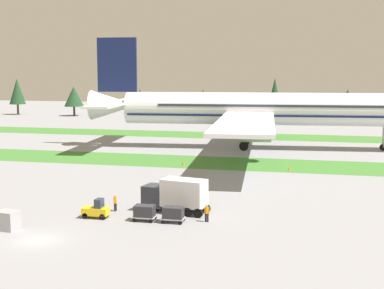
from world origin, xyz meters
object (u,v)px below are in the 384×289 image
at_px(cargo_dolly_second, 173,213).
at_px(catering_truck, 176,194).
at_px(baggage_tug, 96,210).
at_px(cargo_dolly_lead, 145,212).
at_px(ground_crew_marshaller, 115,202).
at_px(taxiway_marker_0, 183,163).
at_px(taxiway_marker_1, 289,169).
at_px(ground_crew_loader, 207,212).
at_px(uld_container_1, 7,220).
at_px(airliner, 256,109).

height_order(cargo_dolly_second, catering_truck, catering_truck).
distance_m(cargo_dolly_second, catering_truck, 3.93).
height_order(baggage_tug, cargo_dolly_lead, baggage_tug).
relative_size(ground_crew_marshaller, taxiway_marker_0, 2.66).
bearing_deg(taxiway_marker_1, baggage_tug, -118.94).
xyz_separation_m(ground_crew_loader, taxiway_marker_0, (-10.14, 30.89, -0.62)).
xyz_separation_m(baggage_tug, uld_container_1, (-6.45, -5.65, 0.07)).
xyz_separation_m(taxiway_marker_0, taxiway_marker_1, (16.41, -0.71, -0.08)).
distance_m(baggage_tug, uld_container_1, 8.58).
height_order(airliner, cargo_dolly_second, airliner).
distance_m(ground_crew_loader, taxiway_marker_0, 32.51).
xyz_separation_m(cargo_dolly_second, ground_crew_marshaller, (-7.06, 2.82, 0.03)).
bearing_deg(catering_truck, airliner, 7.67).
bearing_deg(cargo_dolly_second, cargo_dolly_lead, 90.00).
xyz_separation_m(ground_crew_loader, taxiway_marker_1, (6.28, 30.18, -0.70)).
bearing_deg(cargo_dolly_lead, taxiway_marker_0, 6.05).
relative_size(ground_crew_loader, uld_container_1, 0.87).
relative_size(cargo_dolly_lead, taxiway_marker_1, 4.48).
height_order(catering_truck, taxiway_marker_1, catering_truck).
height_order(cargo_dolly_second, uld_container_1, uld_container_1).
bearing_deg(taxiway_marker_0, ground_crew_marshaller, -90.10).
bearing_deg(catering_truck, uld_container_1, 135.59).
bearing_deg(taxiway_marker_1, cargo_dolly_lead, -111.51).
bearing_deg(baggage_tug, taxiway_marker_1, -30.24).
height_order(ground_crew_marshaller, ground_crew_loader, same).
xyz_separation_m(airliner, cargo_dolly_lead, (-4.74, -53.46, -6.57)).
relative_size(airliner, baggage_tug, 30.16).
height_order(baggage_tug, catering_truck, catering_truck).
bearing_deg(baggage_tug, uld_container_1, 129.94).
bearing_deg(uld_container_1, taxiway_marker_1, 57.26).
bearing_deg(cargo_dolly_second, taxiway_marker_1, -18.09).
xyz_separation_m(cargo_dolly_lead, uld_container_1, (-11.47, -5.77, -0.03)).
bearing_deg(taxiway_marker_1, airliner, 108.77).
bearing_deg(airliner, taxiway_marker_0, -27.57).
relative_size(cargo_dolly_second, taxiway_marker_1, 4.48).
height_order(airliner, baggage_tug, airliner).
relative_size(catering_truck, uld_container_1, 3.63).
relative_size(airliner, taxiway_marker_0, 121.19).
distance_m(cargo_dolly_lead, ground_crew_loader, 6.11).
bearing_deg(catering_truck, taxiway_marker_1, -9.64).
bearing_deg(taxiway_marker_1, ground_crew_marshaller, -120.17).
height_order(ground_crew_loader, taxiway_marker_1, ground_crew_loader).
xyz_separation_m(ground_crew_marshaller, uld_container_1, (-7.31, -8.65, -0.06)).
height_order(uld_container_1, taxiway_marker_0, uld_container_1).
bearing_deg(baggage_tug, ground_crew_marshaller, -17.28).
relative_size(cargo_dolly_second, ground_crew_marshaller, 1.28).
xyz_separation_m(catering_truck, ground_crew_marshaller, (-6.35, -0.91, -1.01)).
bearing_deg(airliner, uld_container_1, -20.54).
xyz_separation_m(catering_truck, taxiway_marker_1, (10.11, 27.42, -1.70)).
relative_size(uld_container_1, taxiway_marker_1, 4.01).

